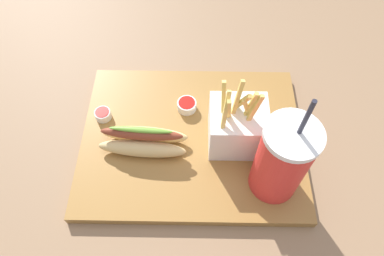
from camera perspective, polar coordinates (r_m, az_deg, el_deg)
name	(u,v)px	position (r m, az deg, el deg)	size (l,w,h in m)	color
ground_plane	(192,144)	(0.71, 0.00, -2.63)	(2.40, 2.40, 0.02)	#8C6B4C
food_tray	(192,139)	(0.69, 0.00, -1.80)	(0.43, 0.34, 0.02)	olive
soda_cup	(282,160)	(0.58, 14.58, -5.18)	(0.09, 0.09, 0.25)	red
fries_basket	(237,126)	(0.65, 7.48, 0.31)	(0.10, 0.09, 0.16)	white
hot_dog_1	(143,140)	(0.66, -8.07, -1.95)	(0.17, 0.07, 0.06)	#DBB775
ketchup_cup_1	(103,114)	(0.72, -14.48, 2.22)	(0.03, 0.03, 0.02)	white
ketchup_cup_2	(187,105)	(0.71, -0.86, 3.80)	(0.04, 0.04, 0.02)	white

